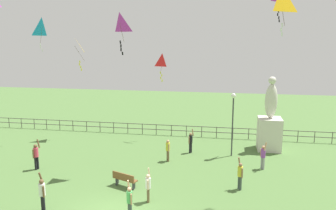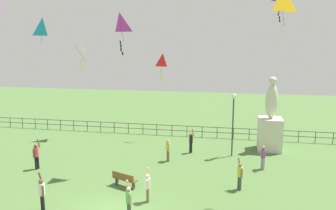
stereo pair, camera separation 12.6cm
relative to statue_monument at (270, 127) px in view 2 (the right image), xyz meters
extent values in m
cube|color=beige|center=(0.00, 0.00, -0.57)|extent=(1.70, 1.70, 2.46)
ellipsoid|color=beige|center=(0.00, 0.00, 1.95)|extent=(0.90, 0.76, 2.58)
sphere|color=beige|center=(0.00, 0.00, 3.49)|extent=(0.56, 0.56, 0.56)
cylinder|color=#38383D|center=(-2.79, -1.92, 0.31)|extent=(0.10, 0.10, 4.23)
sphere|color=white|center=(-2.79, -1.92, 2.58)|extent=(0.36, 0.36, 0.36)
cube|color=brown|center=(-8.74, -8.22, -1.35)|extent=(1.54, 0.93, 0.06)
cube|color=brown|center=(-8.81, -8.39, -1.13)|extent=(1.42, 0.61, 0.36)
cube|color=#333338|center=(-9.30, -8.00, -1.58)|extent=(0.08, 0.36, 0.45)
cube|color=#333338|center=(-8.18, -8.44, -1.58)|extent=(0.08, 0.36, 0.45)
cylinder|color=#3F4C47|center=(-7.55, -11.37, -1.42)|extent=(0.13, 0.13, 0.77)
cylinder|color=#4CB259|center=(-7.51, -11.43, -0.76)|extent=(0.28, 0.28, 0.54)
sphere|color=tan|center=(-7.51, -11.43, -0.39)|extent=(0.21, 0.21, 0.21)
cylinder|color=tan|center=(-7.59, -11.26, -0.28)|extent=(0.16, 0.16, 0.52)
cylinder|color=tan|center=(-7.38, -11.57, -0.79)|extent=(0.08, 0.08, 0.52)
cylinder|color=black|center=(-15.09, -6.69, -1.38)|extent=(0.14, 0.14, 0.85)
cylinder|color=black|center=(-15.13, -6.85, -1.38)|extent=(0.14, 0.14, 0.85)
cylinder|color=#D83F59|center=(-15.11, -6.77, -0.66)|extent=(0.31, 0.31, 0.60)
sphere|color=brown|center=(-15.11, -6.77, -0.24)|extent=(0.23, 0.23, 0.23)
cylinder|color=brown|center=(-15.00, -6.58, -0.12)|extent=(0.26, 0.16, 0.57)
cylinder|color=brown|center=(-15.16, -6.97, -0.69)|extent=(0.09, 0.09, 0.57)
cylinder|color=#99999E|center=(-0.79, -4.22, -1.40)|extent=(0.14, 0.14, 0.80)
cylinder|color=#99999E|center=(-0.90, -4.10, -1.40)|extent=(0.14, 0.14, 0.80)
cylinder|color=purple|center=(-0.84, -4.16, -0.72)|extent=(0.29, 0.29, 0.56)
sphere|color=tan|center=(-0.84, -4.16, -0.33)|extent=(0.21, 0.21, 0.21)
cylinder|color=tan|center=(-0.75, -4.34, -0.22)|extent=(0.21, 0.20, 0.54)
cylinder|color=tan|center=(-0.97, -4.01, -0.76)|extent=(0.09, 0.09, 0.53)
cylinder|color=brown|center=(-7.05, -9.69, -1.42)|extent=(0.13, 0.13, 0.76)
cylinder|color=brown|center=(-7.02, -9.84, -1.42)|extent=(0.13, 0.13, 0.76)
cylinder|color=white|center=(-7.04, -9.76, -0.78)|extent=(0.28, 0.28, 0.54)
sphere|color=beige|center=(-7.04, -9.76, -0.41)|extent=(0.20, 0.20, 0.20)
cylinder|color=beige|center=(-7.02, -9.57, -0.30)|extent=(0.15, 0.11, 0.51)
cylinder|color=beige|center=(-7.00, -9.94, -0.81)|extent=(0.08, 0.08, 0.51)
cylinder|color=#3F4C47|center=(-2.43, -7.40, -1.41)|extent=(0.13, 0.13, 0.78)
cylinder|color=#3F4C47|center=(-2.35, -7.53, -1.41)|extent=(0.13, 0.13, 0.78)
cylinder|color=gold|center=(-2.39, -7.47, -0.74)|extent=(0.29, 0.29, 0.55)
sphere|color=#8C6647|center=(-2.39, -7.47, -0.36)|extent=(0.21, 0.21, 0.21)
cylinder|color=#8C6647|center=(-2.45, -7.28, -0.25)|extent=(0.21, 0.18, 0.53)
cylinder|color=#8C6647|center=(-2.29, -7.63, -0.77)|extent=(0.09, 0.09, 0.53)
cylinder|color=black|center=(-11.85, -11.55, -1.39)|extent=(0.14, 0.14, 0.83)
cylinder|color=black|center=(-11.73, -11.65, -1.39)|extent=(0.14, 0.14, 0.83)
cylinder|color=white|center=(-11.79, -11.60, -0.68)|extent=(0.30, 0.30, 0.59)
sphere|color=brown|center=(-11.79, -11.60, -0.27)|extent=(0.22, 0.22, 0.22)
cylinder|color=brown|center=(-11.91, -11.43, -0.16)|extent=(0.22, 0.23, 0.56)
cylinder|color=brown|center=(-11.63, -11.73, -0.71)|extent=(0.09, 0.09, 0.56)
cylinder|color=black|center=(-5.72, -1.75, -1.41)|extent=(0.13, 0.13, 0.78)
cylinder|color=black|center=(-5.80, -1.88, -1.41)|extent=(0.13, 0.13, 0.78)
cylinder|color=black|center=(-5.76, -1.82, -0.75)|extent=(0.28, 0.28, 0.55)
sphere|color=#8C6647|center=(-5.76, -1.82, -0.37)|extent=(0.21, 0.21, 0.21)
cylinder|color=#8C6647|center=(-5.62, -1.68, -0.27)|extent=(0.21, 0.17, 0.53)
cylinder|color=#8C6647|center=(-5.85, -1.98, -0.79)|extent=(0.09, 0.09, 0.52)
cylinder|color=brown|center=(-7.13, -3.75, -1.42)|extent=(0.13, 0.13, 0.77)
cylinder|color=brown|center=(-7.05, -3.89, -1.42)|extent=(0.13, 0.13, 0.77)
cylinder|color=gold|center=(-7.09, -3.82, -0.76)|extent=(0.28, 0.28, 0.55)
sphere|color=tan|center=(-7.09, -3.82, -0.38)|extent=(0.21, 0.21, 0.21)
cylinder|color=tan|center=(-7.18, -3.66, -0.79)|extent=(0.08, 0.08, 0.52)
cylinder|color=tan|center=(-7.00, -3.98, -0.79)|extent=(0.08, 0.08, 0.52)
pyramid|color=yellow|center=(-15.77, 0.80, 5.96)|extent=(1.02, 0.99, 1.30)
cylinder|color=#4C381E|center=(-15.42, 0.96, 5.31)|extent=(0.72, 0.34, 1.30)
cube|color=yellow|center=(-15.43, 0.95, 4.63)|extent=(0.10, 0.04, 0.20)
cube|color=yellow|center=(-15.47, 0.93, 4.41)|extent=(0.11, 0.02, 0.21)
cube|color=yellow|center=(-15.39, 0.97, 4.19)|extent=(0.11, 0.03, 0.21)
cube|color=yellow|center=(-15.34, 0.99, 3.97)|extent=(0.08, 0.05, 0.20)
cylinder|color=#4C381E|center=(-0.69, -7.49, 7.66)|extent=(0.24, 0.31, 1.31)
cube|color=white|center=(-0.68, -7.48, 7.06)|extent=(0.11, 0.04, 0.21)
cube|color=white|center=(-0.71, -7.50, 6.84)|extent=(0.11, 0.04, 0.21)
cube|color=white|center=(-0.66, -7.48, 6.62)|extent=(0.09, 0.02, 0.20)
pyramid|color=#B22DB2|center=(-9.56, -6.04, 7.34)|extent=(0.89, 0.68, 1.11)
cylinder|color=#4C381E|center=(-9.52, -5.77, 6.79)|extent=(0.09, 0.57, 1.11)
cube|color=black|center=(-9.61, -5.81, 6.23)|extent=(0.11, 0.04, 0.21)
cube|color=black|center=(-9.59, -5.80, 6.01)|extent=(0.09, 0.02, 0.20)
cube|color=black|center=(-9.58, -5.80, 5.79)|extent=(0.08, 0.04, 0.20)
cube|color=black|center=(-9.51, -5.76, 5.57)|extent=(0.09, 0.02, 0.20)
cylinder|color=#4C381E|center=(0.18, 0.25, 9.03)|extent=(0.29, 0.25, 0.84)
cube|color=black|center=(0.19, 0.26, 8.62)|extent=(0.11, 0.03, 0.21)
cube|color=black|center=(0.17, 0.25, 8.40)|extent=(0.12, 0.03, 0.21)
cube|color=black|center=(0.12, 0.22, 8.18)|extent=(0.09, 0.03, 0.20)
cube|color=black|center=(0.22, 0.27, 7.96)|extent=(0.09, 0.05, 0.20)
cube|color=black|center=(0.26, 0.29, 7.74)|extent=(0.10, 0.02, 0.21)
pyramid|color=#198CD1|center=(-17.50, -0.94, 7.41)|extent=(0.81, 1.09, 1.40)
cylinder|color=#4C381E|center=(-17.71, -0.85, 6.71)|extent=(0.43, 0.20, 1.40)
cube|color=white|center=(-17.81, -0.90, 6.05)|extent=(0.09, 0.01, 0.20)
cube|color=white|center=(-17.80, -0.90, 5.83)|extent=(0.10, 0.03, 0.20)
cube|color=white|center=(-17.69, -0.84, 5.61)|extent=(0.11, 0.03, 0.21)
pyramid|color=red|center=(-8.57, 1.79, 4.80)|extent=(0.88, 0.58, 1.07)
cylinder|color=#4C381E|center=(-8.62, 1.65, 4.27)|extent=(0.12, 0.31, 1.07)
cube|color=yellow|center=(-8.70, 1.61, 3.77)|extent=(0.09, 0.02, 0.20)
cube|color=yellow|center=(-8.59, 1.66, 3.55)|extent=(0.09, 0.02, 0.20)
cube|color=yellow|center=(-8.67, 1.62, 3.33)|extent=(0.09, 0.04, 0.20)
cube|color=yellow|center=(-8.57, 1.67, 3.11)|extent=(0.11, 0.02, 0.21)
cylinder|color=#4C4742|center=(-23.72, 2.48, -1.33)|extent=(0.06, 0.06, 0.95)
cylinder|color=#4C4742|center=(-22.41, 2.48, -1.33)|extent=(0.06, 0.06, 0.95)
cylinder|color=#4C4742|center=(-21.07, 2.48, -1.33)|extent=(0.06, 0.06, 0.95)
cylinder|color=#4C4742|center=(-19.80, 2.48, -1.33)|extent=(0.06, 0.06, 0.95)
cylinder|color=#4C4742|center=(-18.47, 2.48, -1.33)|extent=(0.06, 0.06, 0.95)
cylinder|color=#4C4742|center=(-17.16, 2.48, -1.33)|extent=(0.06, 0.06, 0.95)
cylinder|color=#4C4742|center=(-15.80, 2.48, -1.33)|extent=(0.06, 0.06, 0.95)
cylinder|color=#4C4742|center=(-14.51, 2.48, -1.33)|extent=(0.06, 0.06, 0.95)
cylinder|color=#4C4742|center=(-13.21, 2.48, -1.33)|extent=(0.06, 0.06, 0.95)
cylinder|color=#4C4742|center=(-11.88, 2.48, -1.33)|extent=(0.06, 0.06, 0.95)
cylinder|color=#4C4742|center=(-10.53, 2.48, -1.33)|extent=(0.06, 0.06, 0.95)
cylinder|color=#4C4742|center=(-9.28, 2.48, -1.33)|extent=(0.06, 0.06, 0.95)
cylinder|color=#4C4742|center=(-7.91, 2.48, -1.33)|extent=(0.06, 0.06, 0.95)
cylinder|color=#4C4742|center=(-6.60, 2.48, -1.33)|extent=(0.06, 0.06, 0.95)
cylinder|color=#4C4742|center=(-5.27, 2.48, -1.33)|extent=(0.06, 0.06, 0.95)
cylinder|color=#4C4742|center=(-4.01, 2.48, -1.33)|extent=(0.06, 0.06, 0.95)
cylinder|color=#4C4742|center=(-2.64, 2.48, -1.33)|extent=(0.06, 0.06, 0.95)
cylinder|color=#4C4742|center=(-1.33, 2.48, -1.33)|extent=(0.06, 0.06, 0.95)
cylinder|color=#4C4742|center=(-0.02, 2.48, -1.33)|extent=(0.06, 0.06, 0.95)
cylinder|color=#4C4742|center=(1.30, 2.48, -1.33)|extent=(0.06, 0.06, 0.95)
cylinder|color=#4C4742|center=(2.60, 2.48, -1.33)|extent=(0.06, 0.06, 0.95)
cylinder|color=#4C4742|center=(3.89, 2.48, -1.33)|extent=(0.06, 0.06, 0.95)
cylinder|color=#4C4742|center=(5.23, 2.48, -1.33)|extent=(0.06, 0.06, 0.95)
cube|color=#4C4742|center=(-8.36, 2.48, -0.89)|extent=(36.00, 0.05, 0.05)
cube|color=#4C4742|center=(-8.36, 2.48, -1.33)|extent=(36.00, 0.05, 0.05)
camera|label=1|loc=(-3.28, -24.90, 6.22)|focal=35.12mm
camera|label=2|loc=(-3.16, -24.88, 6.22)|focal=35.12mm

